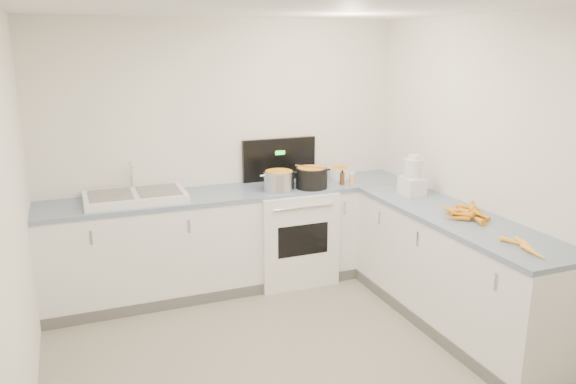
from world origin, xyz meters
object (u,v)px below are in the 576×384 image
object	(u,v)px
mixing_bowl	(339,173)
sink	(135,196)
black_pot	(312,179)
spice_jar	(352,179)
extract_bottle	(342,179)
steel_pot	(279,182)
stove	(290,232)
food_processor	(413,178)

from	to	relation	value
mixing_bowl	sink	bearing A→B (deg)	-176.95
black_pot	spice_jar	bearing A→B (deg)	-1.72
extract_bottle	spice_jar	size ratio (longest dim) A/B	1.19
extract_bottle	spice_jar	world-z (taller)	extract_bottle
steel_pot	black_pot	xyz separation A→B (m)	(0.32, -0.02, 0.00)
steel_pot	stove	bearing A→B (deg)	37.77
black_pot	mixing_bowl	world-z (taller)	black_pot
black_pot	food_processor	distance (m)	0.94
steel_pot	spice_jar	size ratio (longest dim) A/B	2.83
extract_bottle	sink	bearing A→B (deg)	175.63
mixing_bowl	food_processor	world-z (taller)	food_processor
sink	black_pot	bearing A→B (deg)	-5.45
mixing_bowl	spice_jar	bearing A→B (deg)	-90.12
steel_pot	mixing_bowl	distance (m)	0.79
steel_pot	food_processor	bearing A→B (deg)	-27.97
spice_jar	food_processor	distance (m)	0.64
mixing_bowl	steel_pot	bearing A→B (deg)	-161.78
spice_jar	mixing_bowl	bearing A→B (deg)	89.88
spice_jar	extract_bottle	bearing A→B (deg)	169.26
stove	steel_pot	distance (m)	0.58
spice_jar	sink	bearing A→B (deg)	175.32
steel_pot	mixing_bowl	size ratio (longest dim) A/B	1.19
stove	food_processor	world-z (taller)	stove
extract_bottle	food_processor	distance (m)	0.71
food_processor	stove	bearing A→B (deg)	142.89
black_pot	food_processor	size ratio (longest dim) A/B	0.82
black_pot	extract_bottle	distance (m)	0.33
stove	sink	size ratio (longest dim) A/B	1.58
stove	mixing_bowl	world-z (taller)	stove
steel_pot	mixing_bowl	world-z (taller)	steel_pot
sink	mixing_bowl	xyz separation A→B (m)	(2.04, 0.11, 0.02)
sink	food_processor	world-z (taller)	food_processor
spice_jar	steel_pot	bearing A→B (deg)	177.82
steel_pot	black_pot	size ratio (longest dim) A/B	0.94
mixing_bowl	spice_jar	size ratio (longest dim) A/B	2.38
steel_pot	mixing_bowl	bearing A→B (deg)	18.22
mixing_bowl	food_processor	distance (m)	0.89
black_pot	mixing_bowl	size ratio (longest dim) A/B	1.27
sink	steel_pot	bearing A→B (deg)	-6.12
extract_bottle	stove	bearing A→B (deg)	164.95
extract_bottle	food_processor	xyz separation A→B (m)	(0.42, -0.56, 0.10)
black_pot	spice_jar	size ratio (longest dim) A/B	3.02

